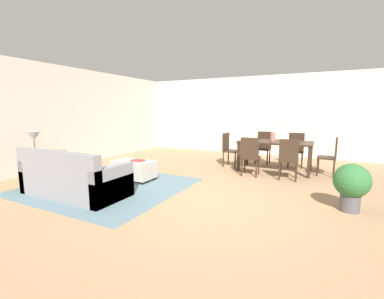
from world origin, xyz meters
TOP-DOWN VIEW (x-y plane):
  - ground_plane at (0.00, 0.00)m, footprint 10.80×10.80m
  - wall_back at (0.00, 5.00)m, footprint 9.00×0.12m
  - wall_left at (-4.50, 0.50)m, footprint 0.12×11.00m
  - area_rug at (-2.05, -0.35)m, footprint 3.00×2.80m
  - couch at (-2.20, -1.03)m, footprint 1.96×0.89m
  - ottoman_table at (-1.91, 0.29)m, footprint 0.91×0.56m
  - side_table at (-3.48, -0.90)m, footprint 0.40×0.40m
  - table_lamp at (-3.48, -0.90)m, footprint 0.26×0.26m
  - dining_table at (0.73, 2.62)m, footprint 1.77×0.95m
  - dining_chair_near_left at (0.31, 1.78)m, footprint 0.42×0.42m
  - dining_chair_near_right at (1.15, 1.80)m, footprint 0.42×0.42m
  - dining_chair_far_left at (0.27, 3.47)m, footprint 0.41×0.41m
  - dining_chair_far_right at (1.16, 3.42)m, footprint 0.42×0.42m
  - dining_chair_head_east at (1.99, 2.65)m, footprint 0.41×0.41m
  - dining_chair_head_west at (-0.49, 2.60)m, footprint 0.43×0.43m
  - vase_centerpiece at (0.66, 2.60)m, footprint 0.11×0.11m
  - book_on_ottoman at (-1.79, 0.29)m, footprint 0.26×0.20m
  - potted_plant at (2.22, 0.37)m, footprint 0.52×0.52m

SIDE VIEW (x-z plane):
  - ground_plane at x=0.00m, z-range 0.00..0.00m
  - area_rug at x=-2.05m, z-range 0.00..0.01m
  - ottoman_table at x=-1.91m, z-range 0.03..0.46m
  - couch at x=-2.20m, z-range -0.14..0.72m
  - potted_plant at x=2.22m, z-range 0.07..0.81m
  - book_on_ottoman at x=-1.79m, z-range 0.43..0.46m
  - side_table at x=-3.48m, z-range 0.17..0.75m
  - dining_chair_near_left at x=0.31m, z-range 0.06..0.98m
  - dining_chair_near_right at x=1.15m, z-range 0.06..0.98m
  - dining_chair_far_left at x=0.27m, z-range 0.06..0.98m
  - dining_chair_far_right at x=1.16m, z-range 0.06..0.98m
  - dining_chair_head_east at x=1.99m, z-range 0.06..0.98m
  - dining_chair_head_west at x=-0.49m, z-range 0.06..0.98m
  - dining_table at x=0.73m, z-range 0.29..1.05m
  - vase_centerpiece at x=0.66m, z-range 0.76..0.98m
  - table_lamp at x=-3.48m, z-range 0.73..1.25m
  - wall_back at x=0.00m, z-range 0.00..2.70m
  - wall_left at x=-4.50m, z-range 0.00..2.70m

